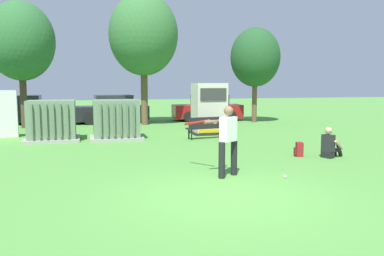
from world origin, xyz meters
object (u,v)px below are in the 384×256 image
batter (226,137)px  sports_ball (285,176)px  backpack (299,150)px  parked_car_leftmost (19,111)px  seated_spectator (330,145)px  transformer_mid_west (116,120)px  park_bench (208,126)px  transformer_west (52,121)px  generator_enclosure (209,109)px  parked_car_right_of_center (208,108)px  parked_car_left_of_center (112,110)px

batter → sports_ball: bearing=-24.1°
backpack → parked_car_leftmost: parked_car_leftmost is taller
sports_ball → parked_car_leftmost: 17.46m
seated_spectator → parked_car_leftmost: (-10.94, 13.32, 0.38)m
transformer_mid_west → seated_spectator: transformer_mid_west is taller
park_bench → sports_ball: (-0.24, -6.90, -0.49)m
backpack → seated_spectator: bearing=-27.8°
transformer_mid_west → backpack: (5.27, -5.32, -0.57)m
transformer_west → generator_enclosure: generator_enclosure is taller
park_bench → parked_car_right_of_center: 8.03m
backpack → parked_car_right_of_center: size_ratio=0.10×
generator_enclosure → parked_car_left_of_center: size_ratio=0.53×
park_bench → sports_ball: park_bench is taller
transformer_west → parked_car_left_of_center: same height
transformer_west → generator_enclosure: 6.75m
sports_ball → seated_spectator: 3.36m
backpack → batter: bearing=-149.1°
parked_car_left_of_center → transformer_west: bearing=-112.3°
backpack → transformer_west: bearing=144.5°
transformer_mid_west → park_bench: transformer_mid_west is taller
transformer_west → seated_spectator: 10.47m
seated_spectator → parked_car_left_of_center: size_ratio=0.22×
transformer_west → transformer_mid_west: (2.50, -0.23, 0.00)m
transformer_mid_west → sports_ball: 8.54m
transformer_mid_west → parked_car_right_of_center: size_ratio=0.49×
park_bench → parked_car_right_of_center: parked_car_right_of_center is taller
parked_car_left_of_center → sports_ball: bearing=-77.8°
parked_car_left_of_center → parked_car_right_of_center: same height
batter → generator_enclosure: bearing=75.2°
generator_enclosure → parked_car_right_of_center: size_ratio=0.53×
transformer_west → backpack: (7.77, -5.55, -0.57)m
sports_ball → seated_spectator: (2.65, 2.03, 0.33)m
sports_ball → transformer_mid_west: bearing=113.8°
transformer_west → sports_ball: bearing=-53.5°
seated_spectator → parked_car_left_of_center: bearing=114.6°
generator_enclosure → seated_spectator: bearing=-73.9°
parked_car_right_of_center → transformer_mid_west: bearing=-131.9°
transformer_west → sports_ball: 10.00m
generator_enclosure → sports_ball: generator_enclosure is taller
seated_spectator → backpack: (-0.81, 0.43, -0.16)m
transformer_west → park_bench: 6.27m
batter → backpack: (3.14, 1.88, -0.76)m
sports_ball → seated_spectator: seated_spectator is taller
transformer_mid_west → parked_car_left_of_center: 6.96m
transformer_west → generator_enclosure: bearing=3.9°
generator_enclosure → parked_car_left_of_center: bearing=122.3°
batter → seated_spectator: 4.25m
parked_car_left_of_center → parked_car_right_of_center: (5.82, -0.18, 0.00)m
parked_car_right_of_center → generator_enclosure: bearing=-107.0°
backpack → parked_car_right_of_center: (0.81, 12.10, 0.54)m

